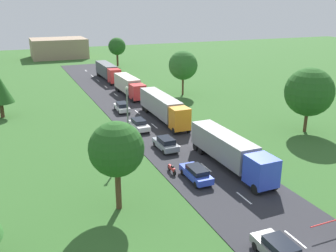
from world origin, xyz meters
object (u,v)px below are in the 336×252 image
car_lead (279,250)px  car_fifth (122,107)px  truck_lead (230,150)px  tree_ash (116,149)px  lamppost_second (128,116)px  truck_third (129,85)px  car_second (196,173)px  motorcycle_courier (172,169)px  truck_fourth (108,71)px  car_third (166,143)px  car_fourth (139,124)px  tree_maple (117,46)px  tree_pine (183,65)px  tree_birch (309,92)px  truck_second (163,107)px  distant_building (59,48)px

car_lead → car_fifth: size_ratio=0.95×
truck_lead → tree_ash: 14.23m
truck_lead → car_fifth: size_ratio=2.98×
car_lead → lamppost_second: 23.86m
truck_third → car_second: 37.51m
truck_lead → motorcycle_courier: bearing=169.9°
truck_fourth → car_third: bearing=-95.6°
car_fourth → tree_maple: tree_maple is taller
truck_fourth → car_fourth: (-4.95, -36.89, -1.28)m
truck_fourth → car_lead: (-5.10, -67.24, -1.27)m
tree_pine → tree_ash: 43.12m
tree_ash → tree_maple: bearing=74.4°
car_third → car_fifth: (-0.13, 18.34, -0.02)m
truck_fourth → car_third: size_ratio=3.33×
car_fourth → tree_ash: size_ratio=0.55×
tree_birch → tree_pine: (-6.28, 26.61, 0.09)m
car_fifth → tree_pine: 16.74m
car_fifth → tree_maple: bearing=75.2°
truck_fourth → car_fifth: bearing=-99.5°
car_second → car_fifth: (0.21, 27.11, 0.02)m
tree_ash → car_fourth: bearing=66.4°
truck_third → truck_fourth: (0.11, 16.82, 0.05)m
car_fourth → tree_pine: size_ratio=0.51×
truck_fourth → lamppost_second: size_ratio=1.77×
truck_second → car_second: bearing=-103.0°
truck_second → car_second: size_ratio=3.21×
truck_second → car_third: truck_second is taller
car_fourth → motorcycle_courier: (-1.36, -14.63, -0.31)m
distant_building → truck_lead: bearing=-86.9°
truck_lead → truck_second: 18.75m
truck_lead → tree_maple: size_ratio=1.71×
lamppost_second → car_fifth: bearing=76.3°
motorcycle_courier → tree_ash: tree_ash is taller
lamppost_second → tree_pine: tree_pine is taller
truck_lead → tree_pine: size_ratio=1.58×
truck_second → tree_pine: size_ratio=1.71×
lamppost_second → tree_ash: (-4.69, -12.22, 1.05)m
car_second → car_third: bearing=87.8°
car_lead → truck_second: bearing=81.5°
lamppost_second → motorcycle_courier: bearing=-72.8°
truck_third → tree_birch: size_ratio=1.36×
truck_lead → truck_third: 35.82m
car_third → motorcycle_courier: 6.56m
truck_third → tree_pine: tree_pine is taller
tree_birch → truck_fourth: bearing=109.1°
car_lead → tree_birch: tree_birch is taller
car_lead → motorcycle_courier: (-1.22, 15.72, -0.32)m
truck_third → car_third: size_ratio=2.85×
car_fifth → truck_second: bearing=-57.6°
car_lead → distant_building: distant_building is taller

